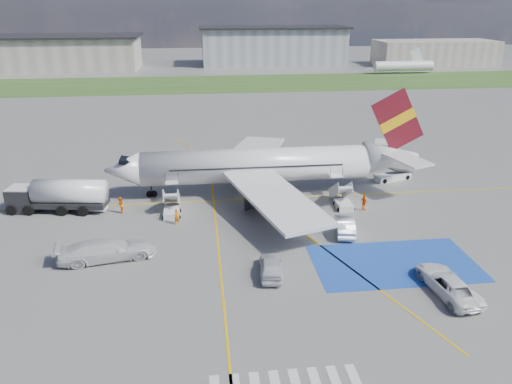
# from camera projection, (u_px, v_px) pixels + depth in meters

# --- Properties ---
(ground) EXTENTS (400.00, 400.00, 0.00)m
(ground) POSITION_uv_depth(u_px,v_px,m) (273.00, 248.00, 45.67)
(ground) COLOR #60605E
(ground) RESTS_ON ground
(grass_strip) EXTENTS (400.00, 30.00, 0.01)m
(grass_strip) POSITION_uv_depth(u_px,v_px,m) (221.00, 84.00, 133.61)
(grass_strip) COLOR #2D4C1E
(grass_strip) RESTS_ON ground
(taxiway_line_main) EXTENTS (120.00, 0.20, 0.01)m
(taxiway_line_main) POSITION_uv_depth(u_px,v_px,m) (258.00, 199.00, 56.78)
(taxiway_line_main) COLOR gold
(taxiway_line_main) RESTS_ON ground
(taxiway_line_cross) EXTENTS (0.20, 60.00, 0.01)m
(taxiway_line_cross) POSITION_uv_depth(u_px,v_px,m) (225.00, 316.00, 35.87)
(taxiway_line_cross) COLOR gold
(taxiway_line_cross) RESTS_ON ground
(taxiway_line_diag) EXTENTS (20.71, 56.45, 0.01)m
(taxiway_line_diag) POSITION_uv_depth(u_px,v_px,m) (258.00, 199.00, 56.78)
(taxiway_line_diag) COLOR gold
(taxiway_line_diag) RESTS_ON ground
(staging_box) EXTENTS (14.00, 8.00, 0.01)m
(staging_box) POSITION_uv_depth(u_px,v_px,m) (394.00, 263.00, 43.04)
(staging_box) COLOR #1B44A2
(staging_box) RESTS_ON ground
(terminal_west) EXTENTS (60.00, 22.00, 10.00)m
(terminal_west) POSITION_uv_depth(u_px,v_px,m) (42.00, 53.00, 158.29)
(terminal_west) COLOR gray
(terminal_west) RESTS_ON ground
(terminal_centre) EXTENTS (48.00, 18.00, 12.00)m
(terminal_centre) POSITION_uv_depth(u_px,v_px,m) (273.00, 46.00, 170.62)
(terminal_centre) COLOR gray
(terminal_centre) RESTS_ON ground
(terminal_east) EXTENTS (40.00, 16.00, 8.00)m
(terminal_east) POSITION_uv_depth(u_px,v_px,m) (435.00, 53.00, 170.78)
(terminal_east) COLOR gray
(terminal_east) RESTS_ON ground
(airliner) EXTENTS (36.81, 32.95, 11.92)m
(airliner) POSITION_uv_depth(u_px,v_px,m) (268.00, 165.00, 57.56)
(airliner) COLOR silver
(airliner) RESTS_ON ground
(airstairs_fwd) EXTENTS (1.90, 5.20, 3.60)m
(airstairs_fwd) POSITION_uv_depth(u_px,v_px,m) (172.00, 209.00, 52.48)
(airstairs_fwd) COLOR silver
(airstairs_fwd) RESTS_ON ground
(airstairs_aft) EXTENTS (1.90, 5.20, 3.60)m
(airstairs_aft) POSITION_uv_depth(u_px,v_px,m) (343.00, 201.00, 54.47)
(airstairs_aft) COLOR silver
(airstairs_aft) RESTS_ON ground
(fuel_tanker) EXTENTS (10.61, 4.26, 3.52)m
(fuel_tanker) POSITION_uv_depth(u_px,v_px,m) (59.00, 198.00, 53.10)
(fuel_tanker) COLOR black
(fuel_tanker) RESTS_ON ground
(gpu_cart) EXTENTS (2.13, 1.56, 1.62)m
(gpu_cart) POSITION_uv_depth(u_px,v_px,m) (97.00, 205.00, 53.31)
(gpu_cart) COLOR silver
(gpu_cart) RESTS_ON ground
(belt_loader) EXTENTS (5.22, 3.02, 1.51)m
(belt_loader) POSITION_uv_depth(u_px,v_px,m) (393.00, 177.00, 62.72)
(belt_loader) COLOR silver
(belt_loader) RESTS_ON ground
(car_silver_a) EXTENTS (2.34, 4.82, 1.59)m
(car_silver_a) POSITION_uv_depth(u_px,v_px,m) (271.00, 266.00, 40.94)
(car_silver_a) COLOR silver
(car_silver_a) RESTS_ON ground
(car_silver_b) EXTENTS (2.58, 5.09, 1.60)m
(car_silver_b) POSITION_uv_depth(u_px,v_px,m) (345.00, 226.00, 48.25)
(car_silver_b) COLOR silver
(car_silver_b) RESTS_ON ground
(van_white_a) EXTENTS (2.84, 5.46, 1.99)m
(van_white_a) POSITION_uv_depth(u_px,v_px,m) (448.00, 281.00, 38.45)
(van_white_a) COLOR white
(van_white_a) RESTS_ON ground
(van_white_b) EXTENTS (6.63, 3.60, 2.46)m
(van_white_b) POSITION_uv_depth(u_px,v_px,m) (106.00, 247.00, 43.24)
(van_white_b) COLOR silver
(van_white_b) RESTS_ON ground
(crew_fwd) EXTENTS (0.71, 0.61, 1.63)m
(crew_fwd) POSITION_uv_depth(u_px,v_px,m) (177.00, 217.00, 50.17)
(crew_fwd) COLOR orange
(crew_fwd) RESTS_ON ground
(crew_nose) EXTENTS (0.88, 1.03, 1.85)m
(crew_nose) POSITION_uv_depth(u_px,v_px,m) (120.00, 206.00, 52.59)
(crew_nose) COLOR orange
(crew_nose) RESTS_ON ground
(crew_aft) EXTENTS (0.84, 1.11, 1.75)m
(crew_aft) POSITION_uv_depth(u_px,v_px,m) (364.00, 203.00, 53.51)
(crew_aft) COLOR #FF660D
(crew_aft) RESTS_ON ground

